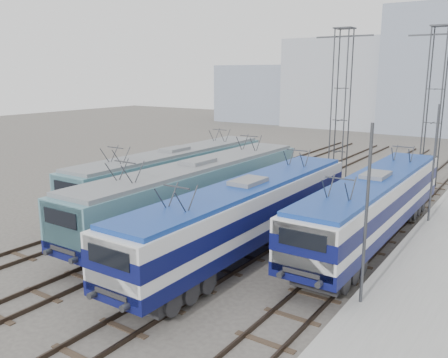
% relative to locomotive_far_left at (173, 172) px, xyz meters
% --- Properties ---
extents(ground, '(160.00, 160.00, 0.00)m').
position_rel_locomotive_far_left_xyz_m(ground, '(6.75, -9.48, -2.20)').
color(ground, '#514C47').
extents(platform, '(4.00, 70.00, 0.30)m').
position_rel_locomotive_far_left_xyz_m(platform, '(16.95, -1.48, -2.05)').
color(platform, '#9E9E99').
rests_on(platform, ground).
extents(locomotive_far_left, '(2.79, 17.61, 3.31)m').
position_rel_locomotive_far_left_xyz_m(locomotive_far_left, '(0.00, 0.00, 0.00)').
color(locomotive_far_left, '#0C104A').
rests_on(locomotive_far_left, ground).
extents(locomotive_center_left, '(2.91, 18.39, 3.46)m').
position_rel_locomotive_far_left_xyz_m(locomotive_center_left, '(4.50, -3.40, 0.09)').
color(locomotive_center_left, '#0C104A').
rests_on(locomotive_center_left, ground).
extents(locomotive_center_right, '(2.77, 17.51, 3.29)m').
position_rel_locomotive_far_left_xyz_m(locomotive_center_right, '(9.00, -5.36, 0.04)').
color(locomotive_center_right, '#0C104A').
rests_on(locomotive_center_right, ground).
extents(locomotive_far_right, '(2.74, 17.30, 3.25)m').
position_rel_locomotive_far_left_xyz_m(locomotive_far_right, '(13.50, -0.32, 0.02)').
color(locomotive_far_right, '#0C104A').
rests_on(locomotive_far_right, ground).
extents(catenary_tower_west, '(4.50, 1.20, 12.00)m').
position_rel_locomotive_far_left_xyz_m(catenary_tower_west, '(6.75, 12.52, 4.44)').
color(catenary_tower_west, '#3F4247').
rests_on(catenary_tower_west, ground).
extents(catenary_tower_east, '(4.50, 1.20, 12.00)m').
position_rel_locomotive_far_left_xyz_m(catenary_tower_east, '(13.25, 14.52, 4.44)').
color(catenary_tower_east, '#3F4247').
rests_on(catenary_tower_east, ground).
extents(mast_front, '(0.12, 0.12, 7.00)m').
position_rel_locomotive_far_left_xyz_m(mast_front, '(15.35, -7.48, 1.30)').
color(mast_front, '#3F4247').
rests_on(mast_front, ground).
extents(mast_mid, '(0.12, 0.12, 7.00)m').
position_rel_locomotive_far_left_xyz_m(mast_mid, '(15.35, 4.52, 1.30)').
color(mast_mid, '#3F4247').
rests_on(mast_mid, ground).
extents(building_west, '(18.00, 12.00, 14.00)m').
position_rel_locomotive_far_left_xyz_m(building_west, '(-7.25, 52.52, 4.80)').
color(building_west, '#A8AEBA').
rests_on(building_west, ground).
extents(building_far_west, '(14.00, 10.00, 10.00)m').
position_rel_locomotive_far_left_xyz_m(building_far_west, '(-23.25, 52.52, 2.80)').
color(building_far_west, '#8B97AC').
rests_on(building_far_west, ground).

